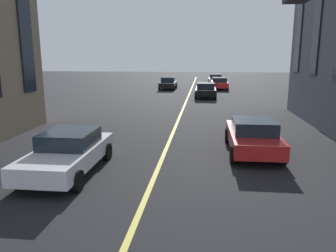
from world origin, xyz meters
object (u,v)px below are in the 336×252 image
(car_red_trailing, at_px, (219,83))
(car_white_near, at_px, (215,79))
(car_red_mid, at_px, (253,136))
(car_white_parked_a, at_px, (68,152))
(car_black_parked_b, at_px, (206,90))
(car_black_oncoming, at_px, (168,83))

(car_red_trailing, bearing_deg, car_white_near, 2.17)
(car_red_trailing, height_order, car_red_mid, same)
(car_red_mid, relative_size, car_white_parked_a, 1.00)
(car_black_parked_b, height_order, car_white_near, car_white_near)
(car_black_parked_b, bearing_deg, car_red_trailing, -11.43)
(car_black_oncoming, relative_size, car_red_mid, 0.89)
(car_red_trailing, relative_size, car_white_near, 1.13)
(car_black_oncoming, height_order, car_white_parked_a, car_black_oncoming)
(car_white_near, bearing_deg, car_red_mid, -179.13)
(car_red_mid, bearing_deg, car_black_oncoming, 13.88)
(car_red_trailing, distance_m, car_white_parked_a, 29.16)
(car_white_near, distance_m, car_red_mid, 32.26)
(car_red_trailing, bearing_deg, car_black_parked_b, 168.57)
(car_black_parked_b, xyz_separation_m, car_red_mid, (-17.65, -1.83, 0.00))
(car_black_oncoming, height_order, car_red_trailing, car_black_oncoming)
(car_black_parked_b, height_order, car_red_trailing, same)
(car_black_oncoming, xyz_separation_m, car_red_trailing, (0.69, -5.91, 0.00))
(car_white_near, height_order, car_white_parked_a, car_white_near)
(car_white_parked_a, bearing_deg, car_black_parked_b, -12.34)
(car_white_parked_a, bearing_deg, car_red_trailing, -12.09)
(car_black_oncoming, relative_size, car_black_parked_b, 0.89)
(car_black_parked_b, height_order, car_white_parked_a, same)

